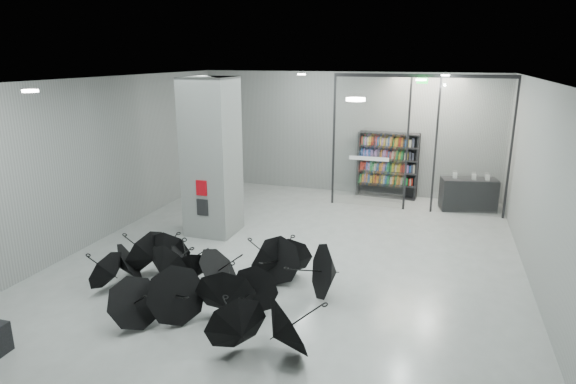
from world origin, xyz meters
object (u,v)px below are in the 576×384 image
(bookshelf, at_px, (388,165))
(umbrella_cluster, at_px, (214,284))
(shop_counter, at_px, (468,194))
(column, at_px, (212,157))

(bookshelf, relative_size, umbrella_cluster, 0.39)
(shop_counter, height_order, umbrella_cluster, umbrella_cluster)
(column, relative_size, umbrella_cluster, 0.73)
(umbrella_cluster, bearing_deg, shop_counter, 57.29)
(umbrella_cluster, bearing_deg, bookshelf, 74.40)
(shop_counter, distance_m, umbrella_cluster, 8.87)
(shop_counter, bearing_deg, umbrella_cluster, -134.93)
(bookshelf, xyz_separation_m, shop_counter, (2.51, -0.72, -0.58))
(bookshelf, distance_m, shop_counter, 2.67)
(bookshelf, bearing_deg, shop_counter, -11.25)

